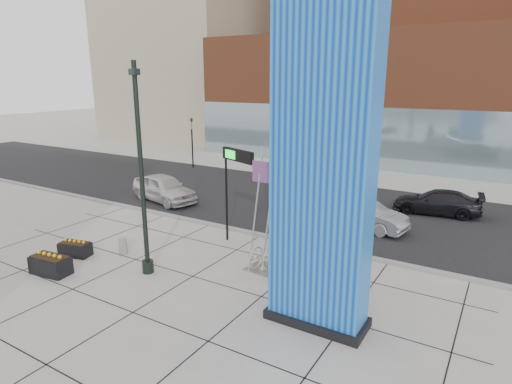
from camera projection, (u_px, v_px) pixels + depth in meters
The scene contains 19 objects.
ground at pixel (189, 261), 17.44m from camera, with size 160.00×160.00×0.00m, color #9E9991.
street_asphalt at pixel (296, 202), 25.71m from camera, with size 80.00×12.00×0.02m, color black.
curb_edge at pixel (242, 231), 20.73m from camera, with size 80.00×0.30×0.12m, color gray.
tower_podium at pixel (392, 98), 37.88m from camera, with size 34.00×10.00×11.00m, color brown.
tower_glass_front at pixel (374, 139), 34.68m from camera, with size 34.00×0.60×5.00m, color #8CA5B2.
blue_pylon at pixel (323, 166), 11.84m from camera, with size 3.03×1.36×10.07m.
lamp_post at pixel (143, 192), 15.63m from camera, with size 0.53×0.43×7.83m.
public_art_sculpture at pixel (274, 242), 16.07m from camera, with size 2.24×1.29×4.87m.
concrete_bollard at pixel (123, 246), 18.16m from camera, with size 0.35×0.35×0.68m, color gray.
overhead_street_sign at pixel (240, 162), 18.45m from camera, with size 1.97×0.92×4.34m.
round_planter_east at pixel (329, 230), 17.85m from camera, with size 0.92×0.92×2.30m.
round_planter_mid at pixel (318, 246), 16.25m from camera, with size 0.89×0.89×2.23m.
round_planter_west at pixel (285, 218), 18.84m from camera, with size 1.08×1.08×2.69m.
box_planter_north at pixel (75, 248), 17.93m from camera, with size 1.41×0.93×0.71m.
box_planter_south at pixel (50, 264), 16.26m from camera, with size 1.62×0.94×0.85m.
car_white_west at pixel (164, 188), 25.76m from camera, with size 1.92×4.76×1.62m, color silver.
car_silver_mid at pixel (363, 214), 21.14m from camera, with size 1.51×4.34×1.43m, color #94959A.
car_dark_east at pixel (437, 202), 23.39m from camera, with size 1.85×4.55×1.32m, color black.
traffic_signal at pixel (192, 140), 35.24m from camera, with size 0.15×0.18×4.10m.
Camera 1 is at (10.64, -12.41, 7.23)m, focal length 30.00 mm.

